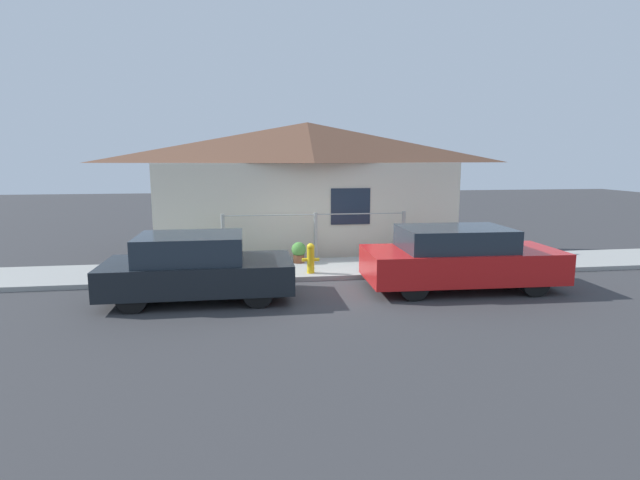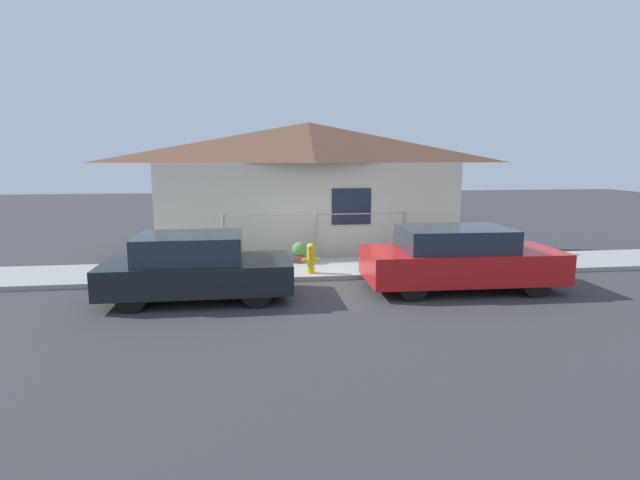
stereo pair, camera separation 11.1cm
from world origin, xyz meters
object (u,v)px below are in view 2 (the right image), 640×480
fire_hydrant (311,257)px  potted_plant_near_hydrant (299,252)px  car_right (459,258)px  potted_plant_by_fence (228,250)px  potted_plant_corner (431,249)px  car_left (196,267)px

fire_hydrant → potted_plant_near_hydrant: 1.22m
car_right → potted_plant_by_fence: bearing=152.2°
potted_plant_by_fence → potted_plant_corner: size_ratio=1.27×
potted_plant_near_hydrant → fire_hydrant: bearing=-82.9°
car_right → potted_plant_by_fence: size_ratio=6.59×
car_right → fire_hydrant: (-3.00, 1.45, -0.19)m
potted_plant_corner → car_left: bearing=-155.3°
car_left → potted_plant_near_hydrant: 3.53m
fire_hydrant → potted_plant_by_fence: (-1.97, 1.36, -0.03)m
potted_plant_near_hydrant → potted_plant_corner: bearing=0.4°
car_right → potted_plant_corner: bearing=83.3°
fire_hydrant → potted_plant_corner: fire_hydrant is taller
car_left → potted_plant_near_hydrant: (2.30, 2.66, -0.25)m
car_left → potted_plant_corner: (5.85, 2.69, -0.27)m
car_right → potted_plant_near_hydrant: (-3.16, 2.66, -0.27)m
potted_plant_near_hydrant → potted_plant_corner: 3.55m
car_left → potted_plant_corner: 6.44m
car_left → potted_plant_by_fence: bearing=80.4°
car_left → fire_hydrant: size_ratio=5.16×
potted_plant_near_hydrant → potted_plant_by_fence: potted_plant_by_fence is taller
car_left → potted_plant_by_fence: car_left is taller
fire_hydrant → potted_plant_by_fence: fire_hydrant is taller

